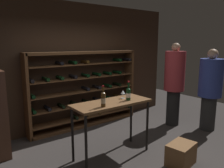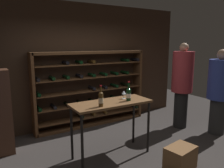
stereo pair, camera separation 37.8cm
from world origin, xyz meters
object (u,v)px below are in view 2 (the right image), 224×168
Objects in this scene: tasting_table at (111,108)px; wine_bottle_gold_foil at (129,94)px; wine_rack at (92,89)px; wine_glass_stemmed_center at (124,93)px; person_bystander_dark_jacket at (220,89)px; person_bystander_red_print at (182,82)px; wine_crate at (180,158)px; wine_bottle_green_slim at (101,99)px.

tasting_table is 4.09× the size of wine_bottle_gold_foil.
wine_glass_stemmed_center is at bearing -92.97° from wine_rack.
person_bystander_dark_jacket is (2.13, -1.92, 0.12)m from wine_rack.
person_bystander_red_print reaches higher than wine_glass_stemmed_center.
wine_glass_stemmed_center is (-0.43, 1.00, 0.92)m from wine_crate.
person_bystander_red_print reaches higher than tasting_table.
wine_bottle_green_slim is at bearing -172.80° from wine_bottle_gold_foil.
tasting_table is at bearing 165.00° from wine_bottle_gold_foil.
tasting_table is at bearing -63.24° from person_bystander_red_print.
wine_bottle_gold_foil is at bearing -15.00° from tasting_table.
wine_glass_stemmed_center is (0.59, 0.23, -0.02)m from wine_bottle_green_slim.
wine_bottle_gold_foil reaches higher than tasting_table.
wine_rack is 8.13× the size of wine_bottle_green_slim.
wine_bottle_gold_foil is (-0.44, 0.84, 0.93)m from wine_crate.
tasting_table is at bearing -165.75° from wine_glass_stemmed_center.
person_bystander_dark_jacket is 5.41× the size of wine_bottle_green_slim.
person_bystander_dark_jacket reaches higher than wine_glass_stemmed_center.
wine_rack is 8.20× the size of wine_bottle_gold_foil.
person_bystander_red_print is 2.09m from wine_crate.
wine_crate is at bearing -36.79° from wine_bottle_green_slim.
wine_bottle_gold_foil is at bearing 7.20° from wine_bottle_green_slim.
wine_bottle_green_slim is (-1.02, 0.76, 0.93)m from wine_crate.
tasting_table is at bearing 128.78° from wine_crate.
wine_bottle_gold_foil is at bearing 117.44° from wine_crate.
person_bystander_dark_jacket is 2.24m from wine_bottle_gold_foil.
wine_rack is 5.84× the size of wine_crate.
wine_bottle_green_slim is 2.35× the size of wine_glass_stemmed_center.
wine_glass_stemmed_center is at bearing -64.11° from person_bystander_red_print.
person_bystander_dark_jacket is at bearing 17.92° from wine_crate.
wine_glass_stemmed_center is at bearing 113.23° from wine_crate.
wine_crate is (-1.78, -0.58, -0.83)m from person_bystander_dark_jacket.
tasting_table is 1.37m from wine_crate.
wine_crate is 1.40× the size of wine_bottle_gold_foil.
person_bystander_dark_jacket reaches higher than wine_bottle_gold_foil.
wine_bottle_gold_foil is at bearing -92.91° from wine_rack.
wine_rack is 2.14m from person_bystander_red_print.
wine_bottle_gold_foil is 0.99× the size of wine_bottle_green_slim.
person_bystander_red_print is 13.61× the size of wine_glass_stemmed_center.
wine_bottle_gold_foil reaches higher than wine_crate.
wine_bottle_green_slim is at bearing -158.46° from wine_glass_stemmed_center.
wine_bottle_green_slim is (-0.28, -0.16, 0.24)m from tasting_table.
wine_crate is at bearing -82.00° from wine_rack.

